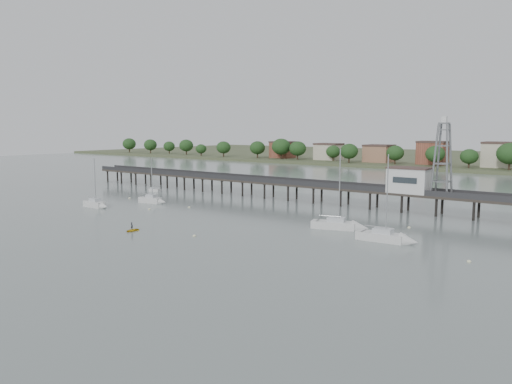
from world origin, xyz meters
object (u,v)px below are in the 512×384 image
lattice_tower (443,160)px  sailboat_b (154,201)px  yellow_dinghy (132,231)px  pier (305,185)px  sailboat_c (345,226)px  sailboat_a (98,205)px  white_tender (155,190)px  sailboat_d (392,238)px

lattice_tower → sailboat_b: lattice_tower is taller
lattice_tower → yellow_dinghy: 60.54m
pier → sailboat_c: bearing=-46.5°
yellow_dinghy → sailboat_a: bearing=153.9°
sailboat_a → yellow_dinghy: (25.83, -11.51, -0.65)m
sailboat_b → yellow_dinghy: bearing=-59.7°
sailboat_a → sailboat_b: bearing=66.2°
pier → white_tender: bearing=-167.3°
lattice_tower → sailboat_d: bearing=-86.8°
sailboat_c → yellow_dinghy: bearing=-157.5°
lattice_tower → sailboat_c: bearing=-109.6°
pier → sailboat_a: size_ratio=13.36×
pier → white_tender: (-41.97, -9.49, -3.39)m
sailboat_d → white_tender: bearing=161.9°
pier → sailboat_c: 33.44m
pier → sailboat_d: bearing=-40.8°
sailboat_d → yellow_dinghy: 42.36m
white_tender → sailboat_b: bearing=-47.2°
yellow_dinghy → pier: bearing=81.8°
sailboat_c → yellow_dinghy: (-27.93, -22.85, -0.64)m
sailboat_a → yellow_dinghy: bearing=-25.0°
sailboat_a → white_tender: 28.28m
sailboat_c → sailboat_b: sailboat_c is taller
pier → lattice_tower: bearing=0.0°
sailboat_b → yellow_dinghy: sailboat_b is taller
sailboat_c → yellow_dinghy: 36.09m
pier → yellow_dinghy: pier is taller
sailboat_c → white_tender: size_ratio=4.22×
pier → sailboat_b: bearing=-137.5°
sailboat_d → sailboat_c: bearing=152.9°
white_tender → sailboat_c: bearing=-18.3°
sailboat_a → sailboat_c: bearing=11.0°
sailboat_c → sailboat_a: size_ratio=1.30×
white_tender → sailboat_a: bearing=-72.4°
sailboat_a → sailboat_b: sailboat_a is taller
pier → sailboat_b: sailboat_b is taller
sailboat_d → sailboat_b: size_ratio=1.30×
sailboat_c → yellow_dinghy: size_ratio=5.82×
lattice_tower → sailboat_a: lattice_tower is taller
lattice_tower → white_tender: lattice_tower is taller
lattice_tower → sailboat_b: bearing=-157.5°
white_tender → sailboat_d: bearing=-19.8°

